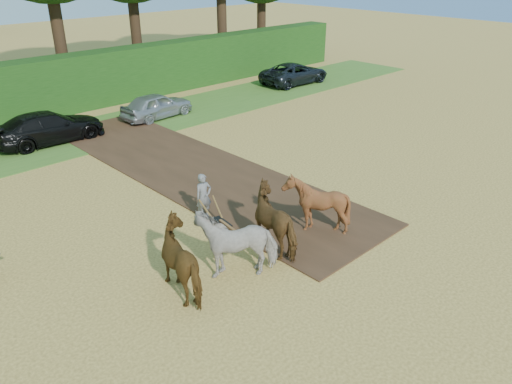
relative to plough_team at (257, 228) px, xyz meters
name	(u,v)px	position (x,y,z in m)	size (l,w,h in m)	color
ground	(296,250)	(1.05, -0.60, -0.92)	(120.00, 120.00, 0.00)	gold
earth_strip	(193,169)	(2.55, 6.40, -0.90)	(4.50, 17.00, 0.05)	#472D1C
grass_verge	(79,137)	(1.05, 13.40, -0.91)	(50.00, 5.00, 0.03)	#38601E
hedgerow	(35,89)	(1.05, 17.90, 0.58)	(46.00, 1.60, 3.00)	#14380F
plough_team	(257,228)	(0.00, 0.00, 0.00)	(6.28, 4.37, 1.86)	brown
parked_cars	(70,123)	(0.79, 13.60, -0.21)	(36.69, 2.46, 1.47)	silver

